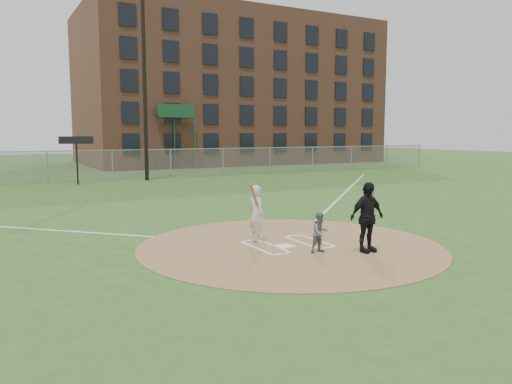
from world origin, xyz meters
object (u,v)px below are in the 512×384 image
umpire (367,217)px  batter_at_plate (257,214)px  catcher (320,232)px  home_plate (285,246)px

umpire → batter_at_plate: umpire is taller
catcher → umpire: bearing=-29.7°
home_plate → batter_at_plate: (-0.43, 0.83, 0.81)m
home_plate → catcher: size_ratio=0.44×
home_plate → umpire: bearing=-43.4°
catcher → batter_at_plate: batter_at_plate is taller
umpire → home_plate: bearing=133.9°
home_plate → umpire: size_ratio=0.25×
home_plate → umpire: 2.35m
home_plate → catcher: bearing=-63.4°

